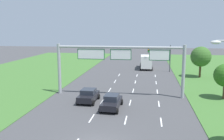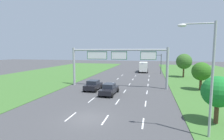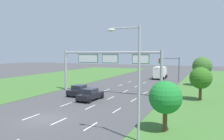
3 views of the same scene
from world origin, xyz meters
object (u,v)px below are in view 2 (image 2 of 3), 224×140
Objects in this scene: street_lamp at (207,70)px; sign_gantry at (118,59)px; roadside_tree_mid at (201,71)px; car_lead_silver at (109,89)px; car_near_red at (93,85)px; roadside_tree_near at (218,92)px; box_truck at (143,67)px; roadside_tree_far at (184,61)px; traffic_light_mast at (154,60)px.

sign_gantry is at bearing 120.47° from street_lamp.
sign_gantry is 3.73× the size of roadside_tree_mid.
street_lamp is 1.84× the size of roadside_tree_mid.
car_lead_silver is at bearing 132.36° from street_lamp.
car_lead_silver is (3.25, -2.20, -0.02)m from car_near_red.
roadside_tree_near is (11.52, -13.72, -2.08)m from sign_gantry.
car_near_red is 6.41m from sign_gantry.
box_truck is at bearing 99.08° from street_lamp.
roadside_tree_near is 0.74× the size of roadside_tree_far.
roadside_tree_mid is at bearing -69.73° from traffic_light_mast.
sign_gantry is (3.44, 3.48, 4.14)m from car_near_red.
car_near_red is 24.91m from roadside_tree_far.
roadside_tree_mid is at bearing -88.83° from roadside_tree_far.
box_truck is 5.08m from traffic_light_mast.
street_lamp reaches higher than car_lead_silver.
car_near_red is 0.57× the size of box_truck.
car_near_red is at bearing -134.64° from sign_gantry.
sign_gantry reaches higher than car_near_red.
roadside_tree_far is at bearing 83.37° from street_lamp.
roadside_tree_far is (-0.29, 14.35, 0.79)m from roadside_tree_mid.
roadside_tree_far is at bearing 86.24° from roadside_tree_near.
box_truck is 0.41× the size of sign_gantry.
box_truck is 23.89m from sign_gantry.
sign_gantry is at bearing -107.76° from traffic_light_mast.
roadside_tree_mid is (2.16, 13.99, 0.23)m from roadside_tree_near.
car_near_red is at bearing -132.91° from roadside_tree_far.
roadside_tree_far is at bearing 91.17° from roadside_tree_mid.
traffic_light_mast reaches higher than car_lead_silver.
traffic_light_mast is 36.76m from street_lamp.
traffic_light_mast is at bearing 142.47° from roadside_tree_far.
sign_gantry is (0.19, 5.68, 4.16)m from car_lead_silver.
roadside_tree_mid is (13.68, 0.27, -1.85)m from sign_gantry.
street_lamp reaches higher than roadside_tree_mid.
street_lamp is at bearing -82.78° from box_truck.
roadside_tree_far is (10.02, -8.80, 2.24)m from box_truck.
box_truck is 38.04m from roadside_tree_near.
roadside_tree_far is at bearing 58.81° from car_lead_silver.
sign_gantry reaches higher than box_truck.
box_truck is at bearing 131.49° from traffic_light_mast.
car_near_red is 17.68m from roadside_tree_mid.
sign_gantry is 18.04m from roadside_tree_near.
sign_gantry is 2.99× the size of roadside_tree_far.
roadside_tree_near is at bearing -81.36° from traffic_light_mast.
box_truck is at bearing 138.72° from roadside_tree_far.
sign_gantry is 13.81m from roadside_tree_mid.
roadside_tree_far reaches higher than roadside_tree_mid.
car_near_red is 0.48× the size of street_lamp.
traffic_light_mast is 1.31× the size of roadside_tree_near.
sign_gantry is (-3.37, -23.42, 3.30)m from box_truck.
roadside_tree_near is at bearing -79.47° from box_truck.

